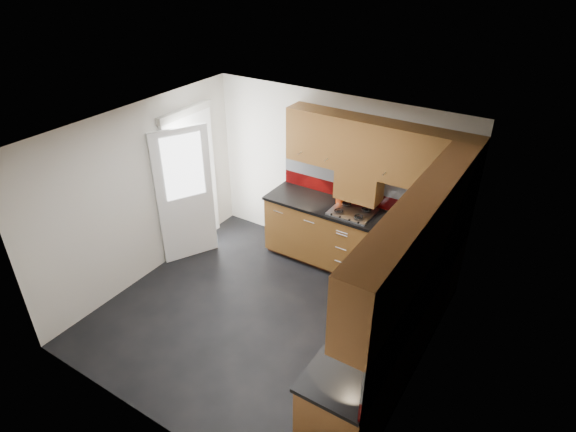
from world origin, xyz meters
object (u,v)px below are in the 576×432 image
Objects in this scene: gas_hob at (352,212)px; food_processor at (423,249)px; utensil_pot at (341,196)px; toaster at (405,215)px.

food_processor reaches higher than gas_hob.
toaster is at bearing -1.71° from utensil_pot.
toaster is 0.82m from food_processor.
gas_hob is at bearing -32.63° from utensil_pot.
utensil_pot reaches higher than gas_hob.
utensil_pot is 1.56m from food_processor.
utensil_pot reaches higher than food_processor.
toaster is (0.94, -0.03, -0.00)m from utensil_pot.
gas_hob is 0.69m from toaster.
gas_hob is 0.32m from utensil_pot.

